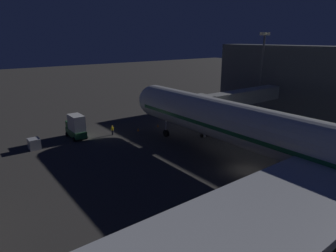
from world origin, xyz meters
TOP-DOWN VIEW (x-y plane):
  - ground_plane at (0.00, 0.00)m, footprint 320.00×320.00m
  - jet_bridge at (-11.71, -12.96)m, footprint 21.78×3.40m
  - apron_floodlight_mast at (-25.50, -17.13)m, footprint 2.90×0.50m
  - catering_truck at (12.38, -25.67)m, footprint 2.36×4.77m
  - baggage_container_near_belt at (19.40, -24.47)m, footprint 1.59×1.75m
  - ground_crew_near_nose_gear at (6.85, -23.45)m, footprint 0.40×0.40m
  - traffic_cone_nose_port at (-2.20, -22.54)m, footprint 0.36×0.36m
  - traffic_cone_nose_starboard at (2.20, -22.54)m, footprint 0.36×0.36m

SIDE VIEW (x-z plane):
  - ground_plane at x=0.00m, z-range 0.00..0.00m
  - traffic_cone_nose_port at x=-2.20m, z-range 0.00..0.55m
  - traffic_cone_nose_starboard at x=2.20m, z-range 0.00..0.55m
  - baggage_container_near_belt at x=19.40m, z-range 0.00..1.63m
  - ground_crew_near_nose_gear at x=6.85m, z-range 0.08..1.77m
  - catering_truck at x=12.38m, z-range -0.02..4.02m
  - jet_bridge at x=-11.71m, z-range 2.09..9.34m
  - apron_floodlight_mast at x=-25.50m, z-range 1.43..18.72m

